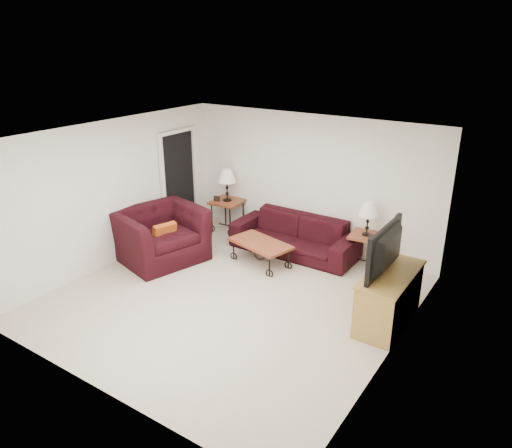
{
  "coord_description": "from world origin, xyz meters",
  "views": [
    {
      "loc": [
        3.94,
        -5.25,
        3.78
      ],
      "look_at": [
        0.0,
        0.7,
        1.0
      ],
      "focal_mm": 34.03,
      "sensor_mm": 36.0,
      "label": 1
    }
  ],
  "objects_px": {
    "sofa": "(294,235)",
    "side_table_right": "(365,250)",
    "lamp_right": "(368,219)",
    "backpack": "(345,258)",
    "armchair": "(161,235)",
    "coffee_table": "(260,253)",
    "lamp_left": "(227,185)",
    "television": "(393,250)",
    "tv_stand": "(389,298)",
    "side_table_left": "(228,216)"
  },
  "relations": [
    {
      "from": "tv_stand",
      "to": "lamp_right",
      "type": "bearing_deg",
      "value": 121.75
    },
    {
      "from": "sofa",
      "to": "tv_stand",
      "type": "xyz_separation_m",
      "value": [
        2.26,
        -1.35,
        0.05
      ]
    },
    {
      "from": "side_table_left",
      "to": "coffee_table",
      "type": "distance_m",
      "value": 1.7
    },
    {
      "from": "side_table_left",
      "to": "lamp_left",
      "type": "relative_size",
      "value": 1.0
    },
    {
      "from": "sofa",
      "to": "lamp_right",
      "type": "relative_size",
      "value": 3.98
    },
    {
      "from": "armchair",
      "to": "side_table_right",
      "type": "bearing_deg",
      "value": -45.34
    },
    {
      "from": "tv_stand",
      "to": "television",
      "type": "xyz_separation_m",
      "value": [
        -0.02,
        0.0,
        0.72
      ]
    },
    {
      "from": "backpack",
      "to": "sofa",
      "type": "bearing_deg",
      "value": 163.19
    },
    {
      "from": "side_table_left",
      "to": "backpack",
      "type": "distance_m",
      "value": 2.76
    },
    {
      "from": "lamp_right",
      "to": "television",
      "type": "distance_m",
      "value": 1.81
    },
    {
      "from": "coffee_table",
      "to": "television",
      "type": "height_order",
      "value": "television"
    },
    {
      "from": "sofa",
      "to": "armchair",
      "type": "distance_m",
      "value": 2.43
    },
    {
      "from": "side_table_left",
      "to": "armchair",
      "type": "relative_size",
      "value": 0.46
    },
    {
      "from": "side_table_right",
      "to": "coffee_table",
      "type": "relative_size",
      "value": 0.53
    },
    {
      "from": "side_table_right",
      "to": "lamp_left",
      "type": "bearing_deg",
      "value": 180.0
    },
    {
      "from": "television",
      "to": "side_table_right",
      "type": "bearing_deg",
      "value": -148.8
    },
    {
      "from": "tv_stand",
      "to": "side_table_left",
      "type": "bearing_deg",
      "value": 158.65
    },
    {
      "from": "side_table_left",
      "to": "lamp_right",
      "type": "height_order",
      "value": "lamp_right"
    },
    {
      "from": "sofa",
      "to": "coffee_table",
      "type": "relative_size",
      "value": 2.12
    },
    {
      "from": "coffee_table",
      "to": "lamp_left",
      "type": "bearing_deg",
      "value": 146.51
    },
    {
      "from": "side_table_right",
      "to": "armchair",
      "type": "bearing_deg",
      "value": -150.97
    },
    {
      "from": "tv_stand",
      "to": "television",
      "type": "relative_size",
      "value": 1.12
    },
    {
      "from": "lamp_right",
      "to": "backpack",
      "type": "relative_size",
      "value": 1.47
    },
    {
      "from": "sofa",
      "to": "side_table_right",
      "type": "distance_m",
      "value": 1.32
    },
    {
      "from": "side_table_left",
      "to": "lamp_left",
      "type": "distance_m",
      "value": 0.66
    },
    {
      "from": "side_table_right",
      "to": "backpack",
      "type": "distance_m",
      "value": 0.38
    },
    {
      "from": "lamp_left",
      "to": "coffee_table",
      "type": "relative_size",
      "value": 0.6
    },
    {
      "from": "coffee_table",
      "to": "tv_stand",
      "type": "distance_m",
      "value": 2.59
    },
    {
      "from": "coffee_table",
      "to": "tv_stand",
      "type": "xyz_separation_m",
      "value": [
        2.51,
        -0.6,
        0.18
      ]
    },
    {
      "from": "side_table_left",
      "to": "lamp_right",
      "type": "xyz_separation_m",
      "value": [
        2.97,
        0.0,
        0.56
      ]
    },
    {
      "from": "lamp_left",
      "to": "lamp_right",
      "type": "relative_size",
      "value": 1.12
    },
    {
      "from": "lamp_left",
      "to": "sofa",
      "type": "bearing_deg",
      "value": -6.17
    },
    {
      "from": "lamp_right",
      "to": "tv_stand",
      "type": "xyz_separation_m",
      "value": [
        0.95,
        -1.53,
        -0.5
      ]
    },
    {
      "from": "sofa",
      "to": "tv_stand",
      "type": "height_order",
      "value": "tv_stand"
    },
    {
      "from": "side_table_right",
      "to": "armchair",
      "type": "xyz_separation_m",
      "value": [
        -3.16,
        -1.75,
        0.17
      ]
    },
    {
      "from": "sofa",
      "to": "side_table_left",
      "type": "xyz_separation_m",
      "value": [
        -1.67,
        0.18,
        -0.01
      ]
    },
    {
      "from": "sofa",
      "to": "lamp_left",
      "type": "relative_size",
      "value": 3.57
    },
    {
      "from": "tv_stand",
      "to": "sofa",
      "type": "bearing_deg",
      "value": 149.07
    },
    {
      "from": "backpack",
      "to": "tv_stand",
      "type": "bearing_deg",
      "value": -57.41
    },
    {
      "from": "armchair",
      "to": "television",
      "type": "height_order",
      "value": "television"
    },
    {
      "from": "sofa",
      "to": "side_table_right",
      "type": "bearing_deg",
      "value": 7.83
    },
    {
      "from": "television",
      "to": "backpack",
      "type": "relative_size",
      "value": 2.89
    },
    {
      "from": "sofa",
      "to": "tv_stand",
      "type": "relative_size",
      "value": 1.82
    },
    {
      "from": "armchair",
      "to": "backpack",
      "type": "xyz_separation_m",
      "value": [
        2.93,
        1.46,
        -0.27
      ]
    },
    {
      "from": "lamp_right",
      "to": "coffee_table",
      "type": "bearing_deg",
      "value": -149.12
    },
    {
      "from": "lamp_left",
      "to": "tv_stand",
      "type": "bearing_deg",
      "value": -21.35
    },
    {
      "from": "sofa",
      "to": "television",
      "type": "distance_m",
      "value": 2.73
    },
    {
      "from": "side_table_right",
      "to": "lamp_right",
      "type": "height_order",
      "value": "lamp_right"
    },
    {
      "from": "coffee_table",
      "to": "armchair",
      "type": "xyz_separation_m",
      "value": [
        -1.59,
        -0.82,
        0.26
      ]
    },
    {
      "from": "lamp_right",
      "to": "side_table_right",
      "type": "bearing_deg",
      "value": 0.0
    }
  ]
}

